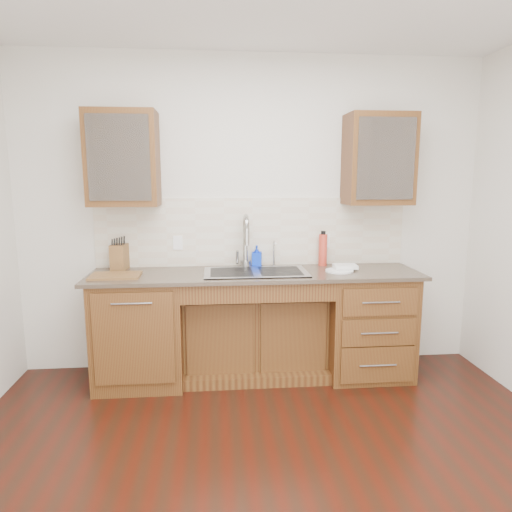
{
  "coord_description": "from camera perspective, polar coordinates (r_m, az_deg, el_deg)",
  "views": [
    {
      "loc": [
        -0.33,
        -2.22,
        1.69
      ],
      "look_at": [
        0.0,
        1.4,
        1.05
      ],
      "focal_mm": 32.0,
      "sensor_mm": 36.0,
      "label": 1
    }
  ],
  "objects": [
    {
      "name": "cup_left_a",
      "position": [
        3.89,
        -17.83,
        10.82
      ],
      "size": [
        0.16,
        0.16,
        0.11
      ],
      "primitive_type": "imported",
      "rotation": [
        0.0,
        0.0,
        0.23
      ],
      "color": "white",
      "rests_on": "upper_cabinet_left"
    },
    {
      "name": "sink",
      "position": [
        3.75,
        -0.01,
        -3.37
      ],
      "size": [
        0.84,
        0.46,
        0.19
      ],
      "primitive_type": "cube",
      "color": "#9E9EA5",
      "rests_on": "countertop"
    },
    {
      "name": "base_cabinet_right",
      "position": [
        4.07,
        13.52,
        -8.17
      ],
      "size": [
        0.7,
        0.62,
        0.88
      ],
      "primitive_type": "cube",
      "color": "#593014",
      "rests_on": "ground"
    },
    {
      "name": "cup_left_b",
      "position": [
        3.85,
        -14.81,
        10.81
      ],
      "size": [
        0.12,
        0.12,
        0.08
      ],
      "primitive_type": "imported",
      "rotation": [
        0.0,
        0.0,
        -0.4
      ],
      "color": "silver",
      "rests_on": "upper_cabinet_left"
    },
    {
      "name": "dish_towel",
      "position": [
        3.9,
        11.08,
        -1.28
      ],
      "size": [
        0.2,
        0.14,
        0.03
      ],
      "primitive_type": "cube",
      "rotation": [
        0.0,
        0.0,
        -0.03
      ],
      "color": "white",
      "rests_on": "plate"
    },
    {
      "name": "outlet_left",
      "position": [
        4.0,
        -9.75,
        1.65
      ],
      "size": [
        0.08,
        0.01,
        0.12
      ],
      "primitive_type": "cube",
      "color": "white",
      "rests_on": "backsplash"
    },
    {
      "name": "wall_back",
      "position": [
        4.05,
        -0.52,
        5.16
      ],
      "size": [
        4.0,
        0.1,
        2.7
      ],
      "primitive_type": "cube",
      "color": "silver",
      "rests_on": "ground"
    },
    {
      "name": "cup_right_a",
      "position": [
        3.99,
        12.89,
        10.92
      ],
      "size": [
        0.14,
        0.14,
        0.09
      ],
      "primitive_type": "imported",
      "rotation": [
        0.0,
        0.0,
        -0.15
      ],
      "color": "silver",
      "rests_on": "upper_cabinet_right"
    },
    {
      "name": "filter_tap",
      "position": [
        3.96,
        2.27,
        0.38
      ],
      "size": [
        0.02,
        0.02,
        0.24
      ],
      "primitive_type": "cylinder",
      "color": "#999993",
      "rests_on": "countertop"
    },
    {
      "name": "soap_bottle",
      "position": [
        3.98,
        0.09,
        0.02
      ],
      "size": [
        0.09,
        0.1,
        0.18
      ],
      "primitive_type": "imported",
      "rotation": [
        0.0,
        0.0,
        -0.16
      ],
      "color": "#0832D8",
      "rests_on": "countertop"
    },
    {
      "name": "knife_block",
      "position": [
        4.02,
        -16.65,
        -0.08
      ],
      "size": [
        0.14,
        0.2,
        0.21
      ],
      "primitive_type": "cube",
      "rotation": [
        0.0,
        0.0,
        -0.11
      ],
      "color": "#A97230",
      "rests_on": "countertop"
    },
    {
      "name": "upper_cabinet_right",
      "position": [
        4.05,
        15.05,
        11.56
      ],
      "size": [
        0.55,
        0.34,
        0.75
      ],
      "primitive_type": "cube",
      "color": "#593014",
      "rests_on": "wall_back"
    },
    {
      "name": "base_cabinet_center",
      "position": [
        3.99,
        -0.17,
        -9.61
      ],
      "size": [
        1.2,
        0.44,
        0.7
      ],
      "primitive_type": "cube",
      "color": "#593014",
      "rests_on": "ground"
    },
    {
      "name": "backsplash",
      "position": [
        4.0,
        -0.44,
        3.02
      ],
      "size": [
        2.7,
        0.02,
        0.59
      ],
      "primitive_type": "cube",
      "color": "beige",
      "rests_on": "wall_back"
    },
    {
      "name": "outlet_right",
      "position": [
        4.11,
        8.66,
        1.89
      ],
      "size": [
        0.08,
        0.01,
        0.12
      ],
      "primitive_type": "cube",
      "color": "white",
      "rests_on": "backsplash"
    },
    {
      "name": "faucet",
      "position": [
        3.91,
        -1.34,
        1.45
      ],
      "size": [
        0.04,
        0.04,
        0.4
      ],
      "primitive_type": "cylinder",
      "color": "#999993",
      "rests_on": "countertop"
    },
    {
      "name": "base_cabinet_left",
      "position": [
        3.92,
        -14.21,
        -8.95
      ],
      "size": [
        0.7,
        0.62,
        0.88
      ],
      "primitive_type": "cube",
      "color": "#593014",
      "rests_on": "ground"
    },
    {
      "name": "plate",
      "position": [
        3.83,
        10.38,
        -1.82
      ],
      "size": [
        0.25,
        0.25,
        0.01
      ],
      "primitive_type": "cylinder",
      "rotation": [
        0.0,
        0.0,
        -0.11
      ],
      "color": "white",
      "rests_on": "countertop"
    },
    {
      "name": "cup_right_b",
      "position": [
        4.1,
        17.08,
        10.69
      ],
      "size": [
        0.12,
        0.12,
        0.09
      ],
      "primitive_type": "imported",
      "rotation": [
        0.0,
        0.0,
        0.23
      ],
      "color": "white",
      "rests_on": "upper_cabinet_right"
    },
    {
      "name": "countertop",
      "position": [
        3.74,
        -0.03,
        -2.27
      ],
      "size": [
        2.7,
        0.65,
        0.03
      ],
      "primitive_type": "cube",
      "color": "#84705B",
      "rests_on": "base_cabinet_left"
    },
    {
      "name": "ground",
      "position": [
        2.84,
        2.91,
        -27.82
      ],
      "size": [
        4.0,
        3.5,
        0.1
      ],
      "primitive_type": "cube",
      "color": "black"
    },
    {
      "name": "cutting_board",
      "position": [
        3.74,
        -17.17,
        -2.36
      ],
      "size": [
        0.39,
        0.27,
        0.02
      ],
      "primitive_type": "cube",
      "rotation": [
        0.0,
        0.0,
        0.02
      ],
      "color": "brown",
      "rests_on": "countertop"
    },
    {
      "name": "upper_cabinet_left",
      "position": [
        3.87,
        -16.27,
        11.6
      ],
      "size": [
        0.55,
        0.34,
        0.75
      ],
      "primitive_type": "cube",
      "color": "#593014",
      "rests_on": "wall_back"
    },
    {
      "name": "water_bottle",
      "position": [
        4.05,
        8.36,
        0.75
      ],
      "size": [
        0.09,
        0.09,
        0.28
      ],
      "primitive_type": "cylinder",
      "rotation": [
        0.0,
        0.0,
        0.29
      ],
      "color": "red",
      "rests_on": "countertop"
    }
  ]
}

